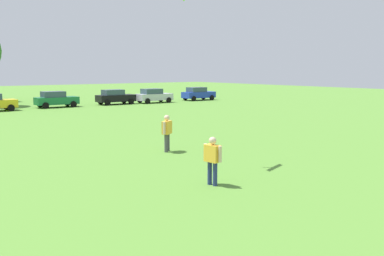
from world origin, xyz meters
The scene contains 6 objects.
adult_bystander centered at (6.87, 12.34, 1.00)m, with size 0.39×0.79×1.68m.
bystander_midfield centered at (8.89, 18.28, 1.06)m, with size 0.71×0.61×1.78m.
parked_car_green_4 centered at (12.69, 45.44, 0.86)m, with size 4.30×2.02×1.68m.
parked_car_black_5 centered at (19.41, 45.25, 0.86)m, with size 4.30×2.02×1.68m.
parked_car_silver_6 centered at (24.10, 44.57, 0.86)m, with size 4.30×2.02×1.68m.
parked_car_blue_7 centered at (30.94, 44.82, 0.86)m, with size 4.30×2.02×1.68m.
Camera 1 is at (-2.09, 1.36, 3.95)m, focal length 39.59 mm.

